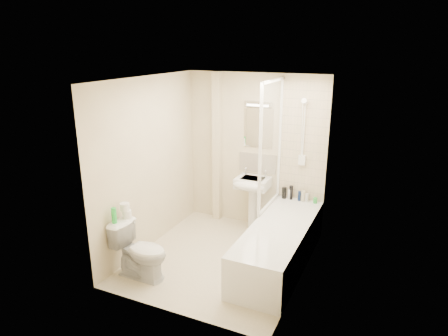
% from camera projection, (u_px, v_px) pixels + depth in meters
% --- Properties ---
extents(floor, '(2.50, 2.50, 0.00)m').
position_uv_depth(floor, '(221.00, 258.00, 5.43)').
color(floor, beige).
rests_on(floor, ground).
extents(wall_back, '(2.20, 0.02, 2.40)m').
position_uv_depth(wall_back, '(255.00, 152.00, 6.16)').
color(wall_back, beige).
rests_on(wall_back, ground).
extents(wall_left, '(0.02, 2.50, 2.40)m').
position_uv_depth(wall_left, '(149.00, 165.00, 5.51)').
color(wall_left, beige).
rests_on(wall_left, ground).
extents(wall_right, '(0.02, 2.50, 2.40)m').
position_uv_depth(wall_right, '(306.00, 187.00, 4.64)').
color(wall_right, beige).
rests_on(wall_right, ground).
extents(ceiling, '(2.20, 2.50, 0.02)m').
position_uv_depth(ceiling, '(220.00, 79.00, 4.72)').
color(ceiling, white).
rests_on(ceiling, wall_back).
extents(tile_back, '(0.70, 0.01, 1.75)m').
position_uv_depth(tile_back, '(304.00, 143.00, 5.79)').
color(tile_back, beige).
rests_on(tile_back, wall_back).
extents(tile_right, '(0.01, 2.10, 1.75)m').
position_uv_depth(tile_right, '(310.00, 164.00, 4.75)').
color(tile_right, beige).
rests_on(tile_right, wall_right).
extents(pipe_boxing, '(0.12, 0.12, 2.40)m').
position_uv_depth(pipe_boxing, '(217.00, 149.00, 6.36)').
color(pipe_boxing, beige).
rests_on(pipe_boxing, ground).
extents(splashback, '(0.60, 0.02, 0.30)m').
position_uv_depth(splashback, '(257.00, 163.00, 6.18)').
color(splashback, beige).
rests_on(splashback, wall_back).
extents(mirror, '(0.46, 0.01, 0.60)m').
position_uv_depth(mirror, '(258.00, 128.00, 6.02)').
color(mirror, white).
rests_on(mirror, wall_back).
extents(strip_light, '(0.42, 0.07, 0.07)m').
position_uv_depth(strip_light, '(258.00, 104.00, 5.89)').
color(strip_light, silver).
rests_on(strip_light, wall_back).
extents(bathtub, '(0.70, 2.10, 0.55)m').
position_uv_depth(bathtub, '(279.00, 244.00, 5.22)').
color(bathtub, white).
rests_on(bathtub, ground).
extents(shower_screen, '(0.04, 0.92, 1.80)m').
position_uv_depth(shower_screen, '(271.00, 145.00, 5.54)').
color(shower_screen, white).
rests_on(shower_screen, bathtub).
extents(shower_fixture, '(0.10, 0.16, 0.99)m').
position_uv_depth(shower_fixture, '(303.00, 135.00, 5.71)').
color(shower_fixture, white).
rests_on(shower_fixture, wall_back).
extents(pedestal_sink, '(0.50, 0.47, 0.96)m').
position_uv_depth(pedestal_sink, '(252.00, 189.00, 6.09)').
color(pedestal_sink, white).
rests_on(pedestal_sink, ground).
extents(bottle_black_a, '(0.07, 0.07, 0.17)m').
position_uv_depth(bottle_black_a, '(284.00, 193.00, 6.05)').
color(bottle_black_a, black).
rests_on(bottle_black_a, bathtub).
extents(bottle_white_a, '(0.06, 0.06, 0.16)m').
position_uv_depth(bottle_white_a, '(290.00, 194.00, 6.01)').
color(bottle_white_a, silver).
rests_on(bottle_white_a, bathtub).
extents(bottle_black_b, '(0.05, 0.05, 0.21)m').
position_uv_depth(bottle_black_b, '(291.00, 193.00, 6.00)').
color(bottle_black_b, black).
rests_on(bottle_black_b, bathtub).
extents(bottle_blue, '(0.05, 0.05, 0.15)m').
position_uv_depth(bottle_blue, '(299.00, 196.00, 5.96)').
color(bottle_blue, navy).
rests_on(bottle_blue, bathtub).
extents(bottle_cream, '(0.06, 0.06, 0.17)m').
position_uv_depth(bottle_cream, '(303.00, 196.00, 5.93)').
color(bottle_cream, beige).
rests_on(bottle_cream, bathtub).
extents(bottle_white_b, '(0.05, 0.05, 0.13)m').
position_uv_depth(bottle_white_b, '(307.00, 198.00, 5.91)').
color(bottle_white_b, silver).
rests_on(bottle_white_b, bathtub).
extents(bottle_green, '(0.06, 0.06, 0.08)m').
position_uv_depth(bottle_green, '(315.00, 200.00, 5.87)').
color(bottle_green, green).
rests_on(bottle_green, bathtub).
extents(toilet, '(0.42, 0.71, 0.71)m').
position_uv_depth(toilet, '(141.00, 251.00, 4.92)').
color(toilet, white).
rests_on(toilet, ground).
extents(toilet_roll_lower, '(0.11, 0.11, 0.10)m').
position_uv_depth(toilet_roll_lower, '(127.00, 214.00, 4.99)').
color(toilet_roll_lower, white).
rests_on(toilet_roll_lower, toilet).
extents(toilet_roll_upper, '(0.12, 0.12, 0.09)m').
position_uv_depth(toilet_roll_upper, '(125.00, 207.00, 4.96)').
color(toilet_roll_upper, white).
rests_on(toilet_roll_upper, toilet_roll_lower).
extents(green_bottle, '(0.06, 0.06, 0.20)m').
position_uv_depth(green_bottle, '(114.00, 215.00, 4.83)').
color(green_bottle, green).
rests_on(green_bottle, toilet).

